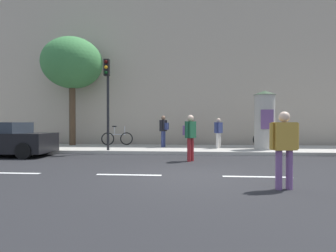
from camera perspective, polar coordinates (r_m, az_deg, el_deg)
The scene contains 15 objects.
ground_plane at distance 7.89m, azimuth 4.72°, elevation -9.76°, with size 80.00×80.00×0.00m, color #232326.
sidewalk_curb at distance 14.82m, azimuth 4.70°, elevation -4.56°, with size 36.00×4.00×0.15m, color #B2ADA3.
lane_markings at distance 7.89m, azimuth 4.72°, elevation -9.73°, with size 25.80×0.16×0.01m.
building_backdrop at distance 20.01m, azimuth 4.71°, elevation 9.66°, with size 36.00×5.00×9.10m, color #B7A893.
traffic_light at distance 13.65m, azimuth -11.86°, elevation 7.09°, with size 0.24×0.45×4.16m.
poster_column at distance 14.56m, azimuth 18.47°, elevation 1.20°, with size 1.05×1.05×2.80m.
street_tree at distance 17.72m, azimuth -18.34°, elevation 11.59°, with size 3.41×3.41×6.13m.
pedestrian_tallest at distance 10.71m, azimuth 4.36°, elevation -1.53°, with size 0.50×0.51×1.71m.
pedestrian_with_bag at distance 6.67m, azimuth 21.89°, elevation -3.19°, with size 0.64×0.33×1.67m.
pedestrian_with_backpack at distance 14.65m, azimuth 9.90°, elevation -0.90°, with size 0.45×0.58×1.50m.
pedestrian_in_red_top at distance 15.99m, azimuth 4.49°, elevation -0.48°, with size 0.40×0.57×1.62m.
pedestrian_near_pole at distance 15.11m, azimuth -0.86°, elevation -0.43°, with size 0.47×0.66×1.64m.
bicycle_leaning at distance 16.69m, azimuth -9.97°, elevation -2.38°, with size 1.72×0.53×1.09m.
bicycle_upright at distance 16.54m, azimuth 19.19°, elevation -2.44°, with size 1.75×0.36×1.09m.
parked_car_silver at distance 14.13m, azimuth -30.04°, elevation -2.35°, with size 4.20×1.96×1.44m.
Camera 1 is at (-0.01, -7.76, 1.43)m, focal length 30.98 mm.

